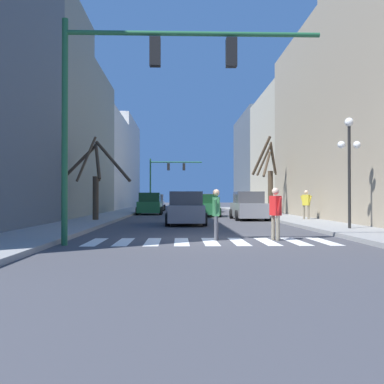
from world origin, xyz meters
The scene contains 20 objects.
ground_plane centered at (0.00, 0.00, 0.00)m, with size 240.00×240.00×0.00m, color #424247.
sidewalk_left centered at (-5.90, 0.00, 0.07)m, with size 2.69×90.00×0.15m.
sidewalk_right centered at (5.90, 0.00, 0.07)m, with size 2.69×90.00×0.15m.
building_row_left centered at (-10.25, 24.47, 6.31)m, with size 6.00×63.28×13.90m.
building_row_right centered at (10.25, 23.43, 6.05)m, with size 6.00×57.61×13.35m.
crosswalk_stripes centered at (0.00, -1.08, 0.00)m, with size 7.65×2.60×0.01m.
traffic_signal_near centered at (-2.13, -2.03, 4.83)m, with size 7.58×0.28×6.61m.
traffic_signal_far centered at (-2.54, 37.78, 4.34)m, with size 6.17×0.28×6.01m.
street_lamp_right_corner centered at (5.93, 2.81, 3.32)m, with size 0.95×0.36×4.49m.
car_parked_left_mid centered at (1.03, 18.41, 0.77)m, with size 2.07×4.40×1.65m.
car_driving_toward_lane centered at (1.77, 29.05, 0.82)m, with size 2.05×4.73×1.77m.
car_driving_away_lane centered at (-0.62, 7.90, 0.79)m, with size 2.03×4.25×1.70m.
car_parked_left_near centered at (3.42, 13.11, 0.82)m, with size 2.02×4.73×1.77m.
car_parked_right_near centered at (-3.39, 22.44, 0.84)m, with size 2.09×4.27×1.81m.
car_parked_right_far centered at (-3.44, 33.39, 0.82)m, with size 1.99×4.76×1.76m.
pedestrian_on_right_sidewalk centered at (6.39, 10.58, 1.14)m, with size 0.60×0.53×1.68m.
pedestrian_near_right_corner centered at (2.15, -0.69, 1.01)m, with size 0.34×0.72×1.71m.
pedestrian_waiting_at_curb centered at (0.23, -0.57, 0.98)m, with size 0.27×0.72×1.66m.
street_tree_left_far centered at (-5.69, 10.22, 2.52)m, with size 4.23×2.56×4.71m.
street_tree_right_far centered at (5.72, 18.00, 2.96)m, with size 2.05×2.71×5.87m.
Camera 1 is at (-1.00, -15.15, 1.38)m, focal length 42.00 mm.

